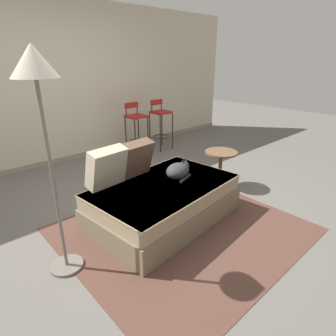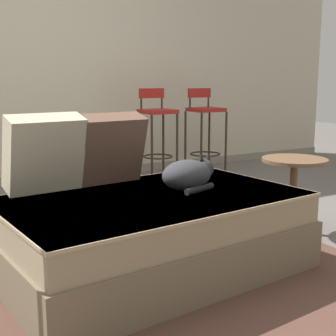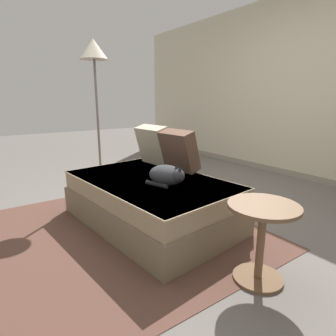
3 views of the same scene
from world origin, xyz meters
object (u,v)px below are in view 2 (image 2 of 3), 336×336
couch (153,233)px  throw_pillow_middle (110,148)px  side_table (293,184)px  bar_stool_by_doorway (205,125)px  cat (189,174)px  throw_pillow_corner (44,153)px  bar_stool_near_window (157,126)px

couch → throw_pillow_middle: size_ratio=4.03×
throw_pillow_middle → couch: bearing=-78.4°
side_table → bar_stool_by_doorway: bearing=73.7°
cat → throw_pillow_middle: bearing=131.4°
throw_pillow_middle → side_table: (1.23, -0.28, -0.30)m
couch → throw_pillow_corner: size_ratio=3.90×
throw_pillow_corner → couch: bearing=-36.3°
throw_pillow_middle → bar_stool_by_doorway: bar_stool_by_doorway is taller
throw_pillow_corner → bar_stool_by_doorway: size_ratio=0.46×
throw_pillow_middle → bar_stool_near_window: bar_stool_near_window is taller
throw_pillow_middle → cat: (0.32, -0.37, -0.13)m
cat → bar_stool_near_window: bar_stool_near_window is taller
cat → side_table: 0.93m
throw_pillow_corner → throw_pillow_middle: size_ratio=1.03×
couch → side_table: 1.16m
throw_pillow_corner → side_table: bearing=-8.2°
throw_pillow_middle → bar_stool_near_window: bearing=53.7°
bar_stool_by_doorway → side_table: 2.00m
bar_stool_near_window → side_table: (0.03, -1.91, -0.24)m
throw_pillow_corner → cat: (0.72, -0.33, -0.13)m
cat → bar_stool_by_doorway: (1.46, 2.00, 0.05)m
couch → throw_pillow_middle: 0.58m
couch → throw_pillow_corner: bearing=143.7°
throw_pillow_middle → cat: 0.51m
throw_pillow_corner → bar_stool_near_window: bearing=46.3°
bar_stool_by_doorway → side_table: bar_stool_by_doorway is taller
bar_stool_by_doorway → throw_pillow_middle: bearing=-137.6°
couch → bar_stool_by_doorway: size_ratio=1.79×
couch → side_table: side_table is taller
couch → side_table: (1.15, 0.12, 0.12)m
throw_pillow_corner → cat: throw_pillow_corner is taller
throw_pillow_middle → bar_stool_by_doorway: (1.79, 1.63, -0.08)m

